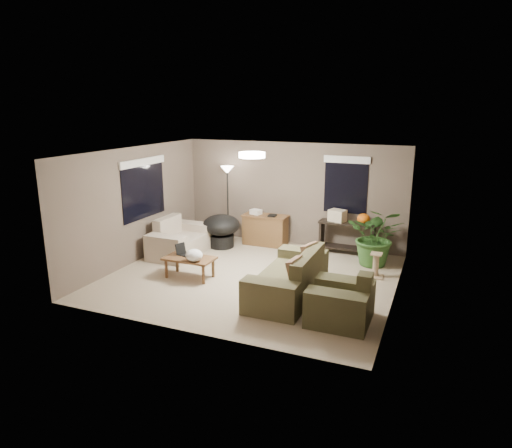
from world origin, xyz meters
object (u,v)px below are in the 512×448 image
at_px(armchair, 341,303).
at_px(cat_scratching_post, 376,267).
at_px(coffee_table, 189,260).
at_px(main_sofa, 290,280).
at_px(floor_lamp, 227,179).
at_px(desk, 265,230).
at_px(papasan_chair, 221,228).
at_px(loveseat, 179,241).
at_px(houseplant, 376,243).
at_px(console_table, 347,235).

relative_size(armchair, cat_scratching_post, 2.00).
distance_m(coffee_table, cat_scratching_post, 3.72).
xyz_separation_m(main_sofa, armchair, (1.07, -0.65, 0.00)).
bearing_deg(floor_lamp, coffee_table, -81.39).
bearing_deg(cat_scratching_post, desk, 157.15).
distance_m(armchair, floor_lamp, 5.03).
bearing_deg(coffee_table, desk, 77.65).
bearing_deg(cat_scratching_post, papasan_chair, 170.56).
bearing_deg(main_sofa, loveseat, 157.41).
distance_m(desk, floor_lamp, 1.56).
xyz_separation_m(papasan_chair, cat_scratching_post, (3.76, -0.63, -0.25)).
bearing_deg(houseplant, floor_lamp, 174.16).
bearing_deg(floor_lamp, console_table, 3.32).
relative_size(loveseat, floor_lamp, 0.84).
bearing_deg(coffee_table, houseplant, 33.19).
bearing_deg(cat_scratching_post, floor_lamp, 163.95).
xyz_separation_m(main_sofa, cat_scratching_post, (1.29, 1.53, -0.08)).
relative_size(papasan_chair, houseplant, 0.75).
height_order(armchair, coffee_table, armchair).
bearing_deg(loveseat, main_sofa, -22.59).
height_order(main_sofa, desk, main_sofa).
distance_m(papasan_chair, houseplant, 3.66).
bearing_deg(houseplant, cat_scratching_post, -81.32).
distance_m(main_sofa, loveseat, 3.40).
relative_size(desk, papasan_chair, 1.14).
distance_m(armchair, papasan_chair, 4.52).
distance_m(papasan_chair, floor_lamp, 1.23).
xyz_separation_m(coffee_table, console_table, (2.58, 2.72, 0.08)).
height_order(coffee_table, papasan_chair, papasan_chair).
xyz_separation_m(armchair, coffee_table, (-3.21, 0.73, 0.06)).
xyz_separation_m(loveseat, desk, (1.58, 1.42, 0.08)).
bearing_deg(main_sofa, papasan_chair, 138.96).
bearing_deg(desk, cat_scratching_post, -22.85).
bearing_deg(papasan_chair, coffee_table, -80.75).
xyz_separation_m(papasan_chair, floor_lamp, (-0.05, 0.47, 1.13)).
distance_m(armchair, coffee_table, 3.29).
height_order(desk, cat_scratching_post, desk).
distance_m(floor_lamp, houseplant, 3.88).
relative_size(coffee_table, houseplant, 0.78).
relative_size(loveseat, papasan_chair, 1.66).
bearing_deg(cat_scratching_post, houseplant, 98.68).
height_order(armchair, cat_scratching_post, armchair).
bearing_deg(houseplant, console_table, 143.07).
bearing_deg(coffee_table, floor_lamp, 98.61).
bearing_deg(cat_scratching_post, armchair, -95.79).
height_order(console_table, houseplant, houseplant).
relative_size(main_sofa, papasan_chair, 2.29).
distance_m(armchair, houseplant, 2.91).
xyz_separation_m(loveseat, coffee_table, (1.00, -1.23, 0.06)).
bearing_deg(console_table, loveseat, -157.35).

